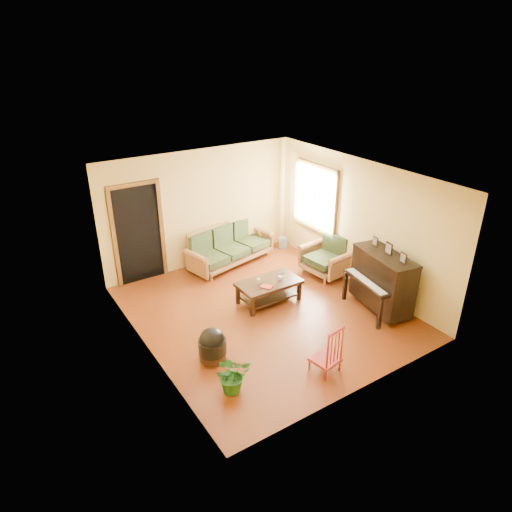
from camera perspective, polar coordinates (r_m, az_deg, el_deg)
floor at (r=8.66m, az=1.10°, el=-6.96°), size 5.00×5.00×0.00m
doorway at (r=9.63m, az=-14.47°, el=2.58°), size 1.08×0.16×2.05m
window at (r=10.18m, az=7.45°, el=7.31°), size 0.12×1.36×1.46m
sofa at (r=10.26m, az=-3.17°, el=1.31°), size 2.21×1.29×0.89m
coffee_table at (r=8.86m, az=1.61°, el=-4.47°), size 1.21×0.66×0.44m
armchair at (r=9.86m, az=8.66°, el=0.12°), size 0.98×1.02×0.93m
piano at (r=8.78m, az=15.50°, el=-3.16°), size 0.97×1.40×1.14m
footstool at (r=7.41m, az=-5.48°, el=-11.41°), size 0.55×0.55×0.43m
red_chair at (r=7.12m, az=8.74°, el=-11.33°), size 0.45×0.48×0.83m
leaning_frame at (r=11.03m, az=1.16°, el=2.17°), size 0.42×0.22×0.55m
ceramic_crock at (r=11.20m, az=3.38°, el=1.70°), size 0.27×0.27×0.26m
potted_plant at (r=6.77m, az=-2.93°, el=-14.56°), size 0.60×0.55×0.59m
book at (r=8.49m, az=1.14°, el=-4.10°), size 0.24×0.26×0.02m
candle at (r=8.65m, az=0.34°, el=-3.16°), size 0.07×0.07×0.11m
glass_jar at (r=8.83m, az=3.07°, el=-2.72°), size 0.12×0.12×0.07m
remote at (r=9.02m, az=3.14°, el=-2.27°), size 0.15×0.06×0.01m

